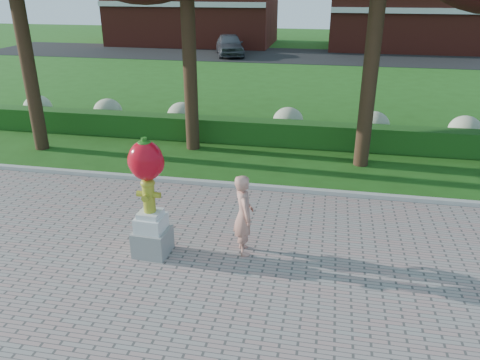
% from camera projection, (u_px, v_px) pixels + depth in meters
% --- Properties ---
extents(ground, '(100.00, 100.00, 0.00)m').
position_uv_depth(ground, '(204.00, 244.00, 10.06)').
color(ground, '#1F4E13').
rests_on(ground, ground).
extents(curb, '(40.00, 0.18, 0.15)m').
position_uv_depth(curb, '(233.00, 185.00, 12.74)').
color(curb, '#ADADA5').
rests_on(curb, ground).
extents(lawn_hedge, '(24.00, 0.70, 0.80)m').
position_uv_depth(lawn_hedge, '(256.00, 131.00, 16.22)').
color(lawn_hedge, '#214915').
rests_on(lawn_hedge, ground).
extents(hydrangea_row, '(20.10, 1.10, 0.99)m').
position_uv_depth(hydrangea_row, '(276.00, 120.00, 16.97)').
color(hydrangea_row, '#AFB78C').
rests_on(hydrangea_row, ground).
extents(street, '(50.00, 8.00, 0.02)m').
position_uv_depth(street, '(301.00, 56.00, 35.34)').
color(street, black).
rests_on(street, ground).
extents(building_left, '(14.00, 8.00, 7.00)m').
position_uv_depth(building_left, '(194.00, 2.00, 41.15)').
color(building_left, maroon).
rests_on(building_left, ground).
extents(building_right, '(12.00, 8.00, 6.40)m').
position_uv_depth(building_right, '(406.00, 8.00, 38.10)').
color(building_right, maroon).
rests_on(building_right, ground).
extents(hydrant_sculpture, '(0.73, 0.71, 2.49)m').
position_uv_depth(hydrant_sculpture, '(149.00, 195.00, 9.14)').
color(hydrant_sculpture, gray).
rests_on(hydrant_sculpture, walkway).
extents(woman, '(0.61, 0.73, 1.71)m').
position_uv_depth(woman, '(244.00, 215.00, 9.36)').
color(woman, tan).
rests_on(woman, walkway).
extents(parked_car, '(3.19, 5.06, 1.60)m').
position_uv_depth(parked_car, '(230.00, 44.00, 35.14)').
color(parked_car, '#45474E').
rests_on(parked_car, street).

